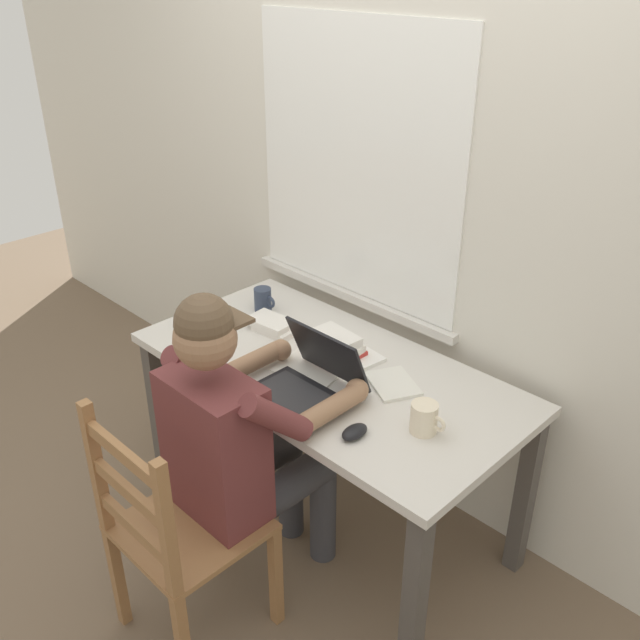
# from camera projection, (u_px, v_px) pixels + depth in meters

# --- Properties ---
(ground_plane) EXTENTS (8.00, 8.00, 0.00)m
(ground_plane) POSITION_uv_depth(u_px,v_px,m) (326.00, 517.00, 2.91)
(ground_plane) COLOR brown
(back_wall) EXTENTS (6.00, 0.08, 2.60)m
(back_wall) POSITION_uv_depth(u_px,v_px,m) (412.00, 192.00, 2.58)
(back_wall) COLOR silver
(back_wall) RESTS_ON ground
(desk) EXTENTS (1.48, 0.75, 0.74)m
(desk) POSITION_uv_depth(u_px,v_px,m) (327.00, 388.00, 2.61)
(desk) COLOR beige
(desk) RESTS_ON ground
(seated_person) EXTENTS (0.50, 0.60, 1.23)m
(seated_person) POSITION_uv_depth(u_px,v_px,m) (241.00, 438.00, 2.28)
(seated_person) COLOR brown
(seated_person) RESTS_ON ground
(wooden_chair) EXTENTS (0.42, 0.42, 0.93)m
(wooden_chair) POSITION_uv_depth(u_px,v_px,m) (176.00, 533.00, 2.21)
(wooden_chair) COLOR olive
(wooden_chair) RESTS_ON ground
(laptop) EXTENTS (0.33, 0.32, 0.22)m
(laptop) POSITION_uv_depth(u_px,v_px,m) (308.00, 381.00, 2.39)
(laptop) COLOR black
(laptop) RESTS_ON desk
(computer_mouse) EXTENTS (0.06, 0.10, 0.03)m
(computer_mouse) POSITION_uv_depth(u_px,v_px,m) (355.00, 432.00, 2.19)
(computer_mouse) COLOR black
(computer_mouse) RESTS_ON desk
(coffee_mug_white) EXTENTS (0.13, 0.09, 0.10)m
(coffee_mug_white) POSITION_uv_depth(u_px,v_px,m) (424.00, 418.00, 2.20)
(coffee_mug_white) COLOR beige
(coffee_mug_white) RESTS_ON desk
(coffee_mug_dark) EXTENTS (0.11, 0.07, 0.10)m
(coffee_mug_dark) POSITION_uv_depth(u_px,v_px,m) (263.00, 300.00, 2.94)
(coffee_mug_dark) COLOR #2D384C
(coffee_mug_dark) RESTS_ON desk
(book_stack_main) EXTENTS (0.21, 0.15, 0.09)m
(book_stack_main) POSITION_uv_depth(u_px,v_px,m) (336.00, 346.00, 2.61)
(book_stack_main) COLOR #BC332D
(book_stack_main) RESTS_ON desk
(book_stack_side) EXTENTS (0.21, 0.16, 0.05)m
(book_stack_side) POSITION_uv_depth(u_px,v_px,m) (274.00, 325.00, 2.80)
(book_stack_side) COLOR white
(book_stack_side) RESTS_ON desk
(paper_pile_near_laptop) EXTENTS (0.24, 0.22, 0.01)m
(paper_pile_near_laptop) POSITION_uv_depth(u_px,v_px,m) (393.00, 384.00, 2.45)
(paper_pile_near_laptop) COLOR silver
(paper_pile_near_laptop) RESTS_ON desk
(paper_pile_back_corner) EXTENTS (0.26, 0.18, 0.01)m
(paper_pile_back_corner) POSITION_uv_depth(u_px,v_px,m) (350.00, 353.00, 2.64)
(paper_pile_back_corner) COLOR white
(paper_pile_back_corner) RESTS_ON desk
(paper_pile_side) EXTENTS (0.27, 0.24, 0.01)m
(paper_pile_side) POSITION_uv_depth(u_px,v_px,m) (311.00, 368.00, 2.55)
(paper_pile_side) COLOR silver
(paper_pile_side) RESTS_ON desk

